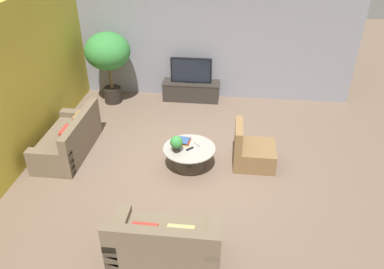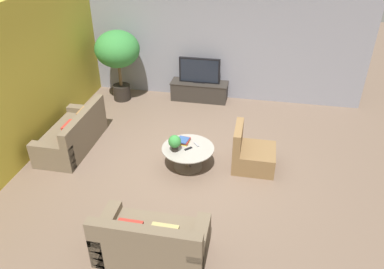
% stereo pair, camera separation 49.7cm
% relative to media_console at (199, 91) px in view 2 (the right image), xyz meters
% --- Properties ---
extents(ground_plane, '(24.00, 24.00, 0.00)m').
position_rel_media_console_xyz_m(ground_plane, '(0.34, -2.94, -0.25)').
color(ground_plane, brown).
extents(back_wall_stone, '(7.40, 0.12, 3.00)m').
position_rel_media_console_xyz_m(back_wall_stone, '(0.34, 0.32, 1.25)').
color(back_wall_stone, gray).
rests_on(back_wall_stone, ground).
extents(side_wall_left, '(0.12, 7.40, 3.00)m').
position_rel_media_console_xyz_m(side_wall_left, '(-2.92, -2.74, 1.25)').
color(side_wall_left, gold).
rests_on(side_wall_left, ground).
extents(media_console, '(1.47, 0.50, 0.49)m').
position_rel_media_console_xyz_m(media_console, '(0.00, 0.00, 0.00)').
color(media_console, '#2D2823').
rests_on(media_console, ground).
extents(television, '(1.04, 0.13, 0.65)m').
position_rel_media_console_xyz_m(television, '(0.00, -0.00, 0.55)').
color(television, black).
rests_on(television, media_console).
extents(coffee_table, '(1.00, 1.00, 0.45)m').
position_rel_media_console_xyz_m(coffee_table, '(0.31, -2.99, 0.06)').
color(coffee_table, '#756656').
rests_on(coffee_table, ground).
extents(couch_by_wall, '(0.84, 1.78, 0.84)m').
position_rel_media_console_xyz_m(couch_by_wall, '(-2.19, -2.74, 0.03)').
color(couch_by_wall, brown).
rests_on(couch_by_wall, ground).
extents(couch_near_entry, '(1.58, 0.84, 0.84)m').
position_rel_media_console_xyz_m(couch_near_entry, '(0.23, -5.22, 0.03)').
color(couch_near_entry, brown).
rests_on(couch_near_entry, ground).
extents(armchair_wicker, '(0.80, 0.76, 0.86)m').
position_rel_media_console_xyz_m(armchair_wicker, '(1.50, -2.73, 0.02)').
color(armchair_wicker, brown).
rests_on(armchair_wicker, ground).
extents(potted_palm_tall, '(1.11, 1.11, 1.81)m').
position_rel_media_console_xyz_m(potted_palm_tall, '(-2.00, -0.36, 1.03)').
color(potted_palm_tall, black).
rests_on(potted_palm_tall, ground).
extents(potted_plant_tabletop, '(0.24, 0.24, 0.32)m').
position_rel_media_console_xyz_m(potted_plant_tabletop, '(0.08, -3.13, 0.38)').
color(potted_plant_tabletop, black).
rests_on(potted_plant_tabletop, coffee_table).
extents(book_stack, '(0.25, 0.29, 0.08)m').
position_rel_media_console_xyz_m(book_stack, '(0.19, -2.83, 0.24)').
color(book_stack, gold).
rests_on(book_stack, coffee_table).
extents(remote_black, '(0.14, 0.14, 0.02)m').
position_rel_media_console_xyz_m(remote_black, '(0.32, -3.03, 0.20)').
color(remote_black, black).
rests_on(remote_black, coffee_table).
extents(remote_silver, '(0.13, 0.15, 0.02)m').
position_rel_media_console_xyz_m(remote_silver, '(0.45, -2.86, 0.20)').
color(remote_silver, gray).
rests_on(remote_silver, coffee_table).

